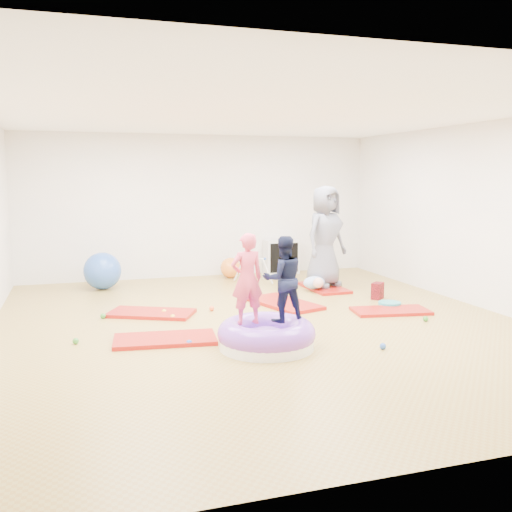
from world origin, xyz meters
name	(u,v)px	position (x,y,z in m)	size (l,w,h in m)	color
room	(263,222)	(0.00, 0.00, 1.40)	(7.01, 8.01, 2.81)	#9F8842
gym_mat_front_left	(165,339)	(-1.38, -0.39, 0.03)	(1.23, 0.61, 0.05)	#AB0105
gym_mat_mid_left	(151,313)	(-1.37, 1.01, 0.03)	(1.20, 0.60, 0.05)	#AB0105
gym_mat_center_back	(284,303)	(0.69, 1.04, 0.03)	(1.29, 0.64, 0.05)	#AB0105
gym_mat_right	(391,311)	(2.02, 0.10, 0.02)	(1.11, 0.55, 0.05)	#AB0105
gym_mat_rear_right	(324,288)	(1.81, 2.02, 0.02)	(1.14, 0.57, 0.05)	#AB0105
inflatable_cushion	(266,336)	(-0.29, -1.01, 0.14)	(1.15, 1.15, 0.36)	white
child_pink	(247,274)	(-0.49, -0.91, 0.87)	(0.39, 0.26, 1.07)	#E2425E
child_navy	(283,275)	(-0.05, -0.93, 0.84)	(0.50, 0.39, 1.02)	black
adult_caregiver	(325,236)	(1.84, 2.06, 0.94)	(0.87, 0.57, 1.78)	slate
infant	(315,283)	(1.55, 1.81, 0.16)	(0.39, 0.39, 0.23)	#8CA9E2
ball_pit_balls	(233,316)	(-0.29, 0.47, 0.04)	(4.70, 3.63, 0.08)	#2A54B5
exercise_ball_blue	(102,271)	(-1.95, 3.17, 0.33)	(0.66, 0.66, 0.66)	#2A54B5
exercise_ball_orange	(231,268)	(0.52, 3.60, 0.20)	(0.40, 0.40, 0.40)	orange
infant_play_gym	(253,267)	(0.77, 2.91, 0.31)	(0.61, 0.58, 0.47)	silver
cube_shelf	(281,257)	(1.65, 3.79, 0.35)	(0.70, 0.34, 0.70)	silver
balance_disc	(390,304)	(2.20, 0.42, 0.04)	(0.35, 0.35, 0.08)	teal
backpack	(378,291)	(2.30, 0.98, 0.13)	(0.23, 0.14, 0.27)	maroon
yellow_toy	(168,343)	(-1.36, -0.52, 0.02)	(0.22, 0.22, 0.03)	yellow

